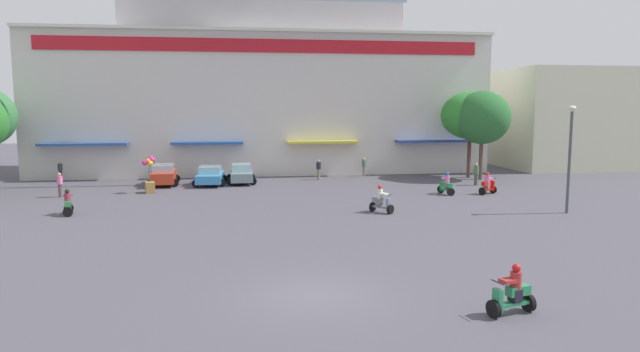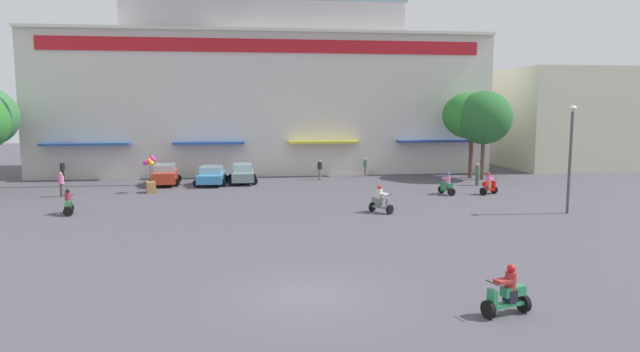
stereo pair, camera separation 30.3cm
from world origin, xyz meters
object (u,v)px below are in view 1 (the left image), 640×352
Objects in this scene: pedestrian_4 at (364,166)px; parked_car_2 at (241,174)px; pedestrian_0 at (476,173)px; scooter_rider_5 at (68,204)px; plaza_tree_3 at (482,118)px; scooter_rider_0 at (381,201)px; streetlamp_near at (570,150)px; balloon_vendor_cart at (149,176)px; parked_car_0 at (164,175)px; pedestrian_1 at (60,170)px; pedestrian_3 at (60,183)px; plaza_tree_1 at (470,116)px; scooter_rider_2 at (446,185)px; scooter_rider_3 at (488,185)px; parked_car_1 at (210,175)px; pedestrian_2 at (319,168)px; scooter_rider_4 at (512,294)px.

parked_car_2 is at bearing -164.48° from pedestrian_4.
scooter_rider_5 is at bearing -164.06° from pedestrian_0.
plaza_tree_3 reaches higher than scooter_rider_0.
scooter_rider_0 is 10.77m from streetlamp_near.
scooter_rider_0 is 0.26× the size of streetlamp_near.
streetlamp_near is 26.62m from balloon_vendor_cart.
parked_car_0 is 16.41m from pedestrian_4.
pedestrian_0 is 23.73m from balloon_vendor_cart.
pedestrian_3 is at bearing -73.69° from pedestrian_1.
plaza_tree_1 is 0.99× the size of plaza_tree_3.
plaza_tree_3 is at bearing 51.46° from scooter_rider_2.
parked_car_0 is (-25.00, 0.42, -4.21)m from plaza_tree_3.
scooter_rider_3 is (-2.21, -8.46, -4.50)m from plaza_tree_1.
balloon_vendor_cart is at bearing -147.56° from parked_car_2.
scooter_rider_5 is 0.89× the size of pedestrian_1.
plaza_tree_1 is 1.74× the size of parked_car_2.
parked_car_1 is 2.63× the size of scooter_rider_2.
scooter_rider_2 is (-5.53, -6.95, -4.37)m from plaza_tree_3.
parked_car_2 is at bearing 168.16° from pedestrian_0.
pedestrian_3 reaches higher than pedestrian_4.
streetlamp_near reaches higher than scooter_rider_5.
scooter_rider_5 is (-28.68, -10.78, -4.39)m from plaza_tree_3.
pedestrian_2 is 1.04× the size of pedestrian_4.
plaza_tree_1 is 1.69× the size of parked_car_0.
scooter_rider_0 is 1.01× the size of scooter_rider_2.
parked_car_1 is 20.14m from scooter_rider_3.
pedestrian_3 is (2.28, -7.80, -0.04)m from pedestrian_1.
pedestrian_1 is (-30.56, 10.62, 0.32)m from scooter_rider_3.
pedestrian_3 is at bearing -171.88° from plaza_tree_3.
parked_car_1 is 12.24m from pedestrian_1.
scooter_rider_3 is 22.74m from scooter_rider_4.
plaza_tree_1 is 21.53m from parked_car_1.
plaza_tree_3 is 2.79× the size of balloon_vendor_cart.
parked_car_2 is at bearing 104.78° from scooter_rider_4.
scooter_rider_3 is 0.93× the size of pedestrian_2.
scooter_rider_5 is (-25.99, -3.54, -0.04)m from scooter_rider_3.
plaza_tree_3 is 31.56m from pedestrian_3.
pedestrian_2 is at bearing 172.89° from plaza_tree_3.
streetlamp_near reaches higher than parked_car_0.
balloon_vendor_cart reaches higher than scooter_rider_5.
plaza_tree_1 is 6.13m from pedestrian_0.
pedestrian_0 is (3.81, 3.87, 0.32)m from scooter_rider_2.
plaza_tree_1 is at bearing 1.93° from parked_car_2.
scooter_rider_4 is 26.96m from pedestrian_0.
plaza_tree_3 is 4.57× the size of scooter_rider_0.
pedestrian_3 is (-30.49, -5.64, -4.22)m from plaza_tree_1.
plaza_tree_1 is at bearing 3.51° from parked_car_1.
scooter_rider_4 is at bearing -64.91° from parked_car_0.
streetlamp_near is at bearing -28.80° from pedestrian_1.
scooter_rider_4 is 30.63m from pedestrian_3.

